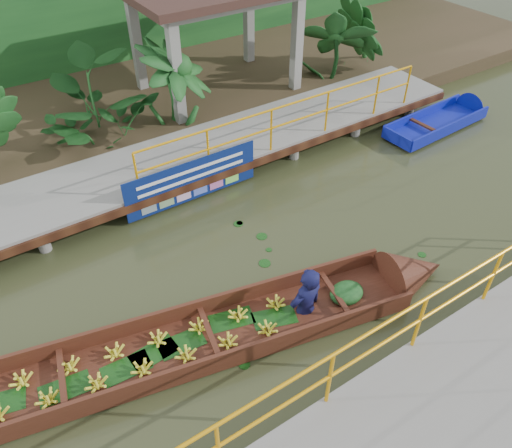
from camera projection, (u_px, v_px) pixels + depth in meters
ground at (251, 272)px, 9.22m from camera, size 80.00×80.00×0.00m
land_strip at (104, 105)px, 13.87m from camera, size 30.00×8.00×0.45m
far_dock at (168, 165)px, 11.12m from camera, size 16.00×2.06×1.66m
near_dock at (481, 412)px, 6.77m from camera, size 18.00×2.40×1.73m
pavilion at (214, 0)px, 12.71m from camera, size 4.40×3.00×3.00m
foliage_backdrop at (61, 15)px, 14.33m from camera, size 30.00×0.80×4.00m
vendor_boat at (158, 349)px, 7.62m from camera, size 11.07×3.36×2.28m
moored_blue_boat at (456, 114)px, 13.61m from camera, size 3.67×1.14×0.86m
blue_banner at (193, 180)px, 10.51m from camera, size 3.04×0.04×0.95m
tropical_plants at (162, 83)px, 12.04m from camera, size 14.64×1.64×2.05m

